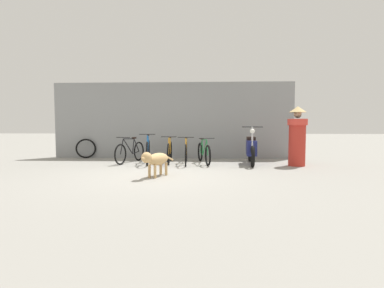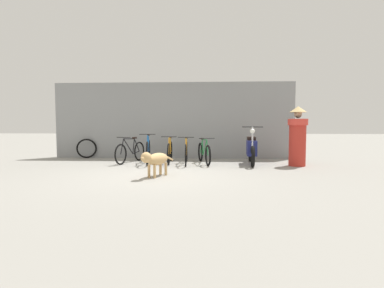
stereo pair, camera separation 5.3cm
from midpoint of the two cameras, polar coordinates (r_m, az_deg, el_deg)
ground_plane at (r=7.13m, az=-6.69°, el=-5.79°), size 60.00×60.00×0.00m
shop_wall_back at (r=10.48m, az=-3.49°, el=4.49°), size 8.30×0.20×2.62m
bicycle_0 at (r=9.41m, az=-11.47°, el=-1.47°), size 0.59×1.65×0.80m
bicycle_1 at (r=9.07m, az=-8.18°, el=-1.39°), size 0.46×1.69×0.90m
bicycle_2 at (r=9.19m, az=-4.07°, el=-1.48°), size 0.46×1.62×0.83m
bicycle_3 at (r=8.90m, az=-0.93°, el=-1.62°), size 0.46×1.71×0.82m
bicycle_4 at (r=9.00m, az=2.47°, el=-1.70°), size 0.52×1.66×0.79m
motorcycle at (r=8.99m, az=11.42°, el=-0.93°), size 0.58×1.91×1.12m
stray_dog at (r=6.75m, az=-6.74°, el=-2.93°), size 0.63×1.13×0.59m
person_in_robes at (r=8.97m, az=19.63°, el=1.49°), size 0.55×0.55×1.69m
spare_tire_left at (r=11.02m, az=-19.31°, el=-0.81°), size 0.66×0.28×0.68m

